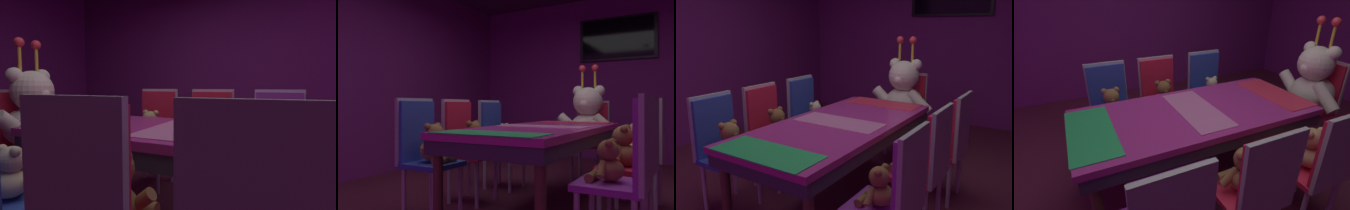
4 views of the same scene
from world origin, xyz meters
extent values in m
cube|color=#721E72|center=(0.00, 3.20, 1.40)|extent=(5.20, 0.12, 2.80)
cube|color=#721E72|center=(-2.60, 0.00, 1.40)|extent=(0.12, 6.40, 2.80)
cube|color=#B22D8C|center=(0.00, 0.00, 0.71)|extent=(0.90, 2.00, 0.05)
cube|color=#33333F|center=(0.00, 0.00, 0.64)|extent=(0.88, 1.96, 0.10)
cylinder|color=#4C3826|center=(0.38, 0.90, 0.34)|extent=(0.07, 0.07, 0.69)
cylinder|color=#4C3826|center=(0.38, -0.90, 0.34)|extent=(0.07, 0.07, 0.69)
cylinder|color=#4C3826|center=(-0.38, 0.90, 0.34)|extent=(0.07, 0.07, 0.69)
cylinder|color=#4C3826|center=(-0.38, -0.90, 0.34)|extent=(0.07, 0.07, 0.69)
cube|color=green|center=(0.00, -0.85, 0.74)|extent=(0.77, 0.32, 0.01)
cube|color=pink|center=(0.00, 0.00, 0.74)|extent=(0.77, 0.32, 0.01)
cube|color=#E52D4C|center=(0.00, 0.85, 0.74)|extent=(0.77, 0.32, 0.01)
cube|color=#2D47B2|center=(-0.72, -0.58, 0.44)|extent=(0.40, 0.40, 0.04)
cube|color=#2D47B2|center=(-0.90, -0.58, 0.71)|extent=(0.05, 0.38, 0.50)
cube|color=#B2B2B7|center=(-0.92, -0.58, 0.71)|extent=(0.03, 0.41, 0.55)
cylinder|color=#B2B2B7|center=(-0.56, -0.42, 0.21)|extent=(0.04, 0.04, 0.42)
cylinder|color=#B2B2B7|center=(-0.56, -0.74, 0.21)|extent=(0.04, 0.04, 0.42)
cylinder|color=#B2B2B7|center=(-0.88, -0.42, 0.21)|extent=(0.04, 0.04, 0.42)
cylinder|color=#B2B2B7|center=(-0.88, -0.74, 0.21)|extent=(0.04, 0.04, 0.42)
ellipsoid|color=olive|center=(-0.72, -0.58, 0.55)|extent=(0.20, 0.20, 0.16)
sphere|color=olive|center=(-0.70, -0.58, 0.69)|extent=(0.16, 0.16, 0.16)
sphere|color=#AE7747|center=(-0.65, -0.58, 0.68)|extent=(0.06, 0.06, 0.06)
sphere|color=olive|center=(-0.72, -0.52, 0.75)|extent=(0.06, 0.06, 0.06)
sphere|color=olive|center=(-0.72, -0.64, 0.75)|extent=(0.06, 0.06, 0.06)
cylinder|color=olive|center=(-0.68, -0.48, 0.56)|extent=(0.06, 0.14, 0.13)
cylinder|color=olive|center=(-0.68, -0.68, 0.56)|extent=(0.06, 0.14, 0.13)
cylinder|color=olive|center=(-0.59, -0.53, 0.49)|extent=(0.07, 0.15, 0.07)
cylinder|color=olive|center=(-0.59, -0.63, 0.49)|extent=(0.07, 0.15, 0.07)
cube|color=red|center=(-0.72, -0.02, 0.44)|extent=(0.40, 0.40, 0.04)
cube|color=red|center=(-0.90, -0.02, 0.71)|extent=(0.05, 0.38, 0.50)
cube|color=#B2B2B7|center=(-0.92, -0.02, 0.71)|extent=(0.03, 0.41, 0.55)
cylinder|color=#B2B2B7|center=(-0.56, 0.14, 0.21)|extent=(0.04, 0.04, 0.42)
cylinder|color=#B2B2B7|center=(-0.56, -0.18, 0.21)|extent=(0.04, 0.04, 0.42)
cylinder|color=#B2B2B7|center=(-0.88, 0.14, 0.21)|extent=(0.04, 0.04, 0.42)
cylinder|color=#B2B2B7|center=(-0.88, -0.18, 0.21)|extent=(0.04, 0.04, 0.42)
ellipsoid|color=brown|center=(-0.72, -0.02, 0.55)|extent=(0.20, 0.20, 0.16)
sphere|color=brown|center=(-0.70, -0.02, 0.69)|extent=(0.16, 0.16, 0.16)
sphere|color=#99663C|center=(-0.65, -0.02, 0.68)|extent=(0.06, 0.06, 0.06)
sphere|color=brown|center=(-0.72, 0.04, 0.75)|extent=(0.06, 0.06, 0.06)
sphere|color=brown|center=(-0.72, -0.08, 0.75)|extent=(0.06, 0.06, 0.06)
cylinder|color=brown|center=(-0.68, 0.08, 0.56)|extent=(0.06, 0.14, 0.13)
cylinder|color=brown|center=(-0.68, -0.12, 0.56)|extent=(0.06, 0.14, 0.13)
cylinder|color=brown|center=(-0.59, 0.03, 0.49)|extent=(0.07, 0.15, 0.07)
cylinder|color=brown|center=(-0.59, -0.07, 0.49)|extent=(0.07, 0.15, 0.07)
cube|color=#2D47B2|center=(-0.72, 0.59, 0.44)|extent=(0.40, 0.40, 0.04)
cube|color=#2D47B2|center=(-0.90, 0.59, 0.71)|extent=(0.05, 0.38, 0.50)
cube|color=#B2B2B7|center=(-0.92, 0.59, 0.71)|extent=(0.03, 0.41, 0.55)
cylinder|color=#B2B2B7|center=(-0.56, 0.75, 0.21)|extent=(0.04, 0.04, 0.42)
cylinder|color=#B2B2B7|center=(-0.56, 0.43, 0.21)|extent=(0.04, 0.04, 0.42)
cylinder|color=#B2B2B7|center=(-0.88, 0.75, 0.21)|extent=(0.04, 0.04, 0.42)
cylinder|color=#B2B2B7|center=(-0.88, 0.43, 0.21)|extent=(0.04, 0.04, 0.42)
ellipsoid|color=beige|center=(-0.72, 0.59, 0.53)|extent=(0.16, 0.16, 0.13)
sphere|color=beige|center=(-0.71, 0.59, 0.65)|extent=(0.13, 0.13, 0.13)
sphere|color=#FDDCAD|center=(-0.66, 0.59, 0.64)|extent=(0.05, 0.05, 0.05)
sphere|color=beige|center=(-0.72, 0.64, 0.70)|extent=(0.05, 0.05, 0.05)
sphere|color=beige|center=(-0.72, 0.54, 0.70)|extent=(0.05, 0.05, 0.05)
cylinder|color=beige|center=(-0.69, 0.68, 0.55)|extent=(0.05, 0.12, 0.11)
cylinder|color=beige|center=(-0.69, 0.51, 0.55)|extent=(0.05, 0.12, 0.11)
cylinder|color=beige|center=(-0.62, 0.64, 0.49)|extent=(0.06, 0.12, 0.06)
cylinder|color=beige|center=(-0.62, 0.55, 0.49)|extent=(0.06, 0.12, 0.06)
cube|color=purple|center=(0.71, -0.59, 0.44)|extent=(0.40, 0.40, 0.04)
cube|color=purple|center=(0.89, -0.59, 0.71)|extent=(0.05, 0.38, 0.50)
cube|color=#B2B2B7|center=(0.91, -0.59, 0.71)|extent=(0.03, 0.41, 0.55)
ellipsoid|color=brown|center=(0.71, -0.59, 0.53)|extent=(0.16, 0.16, 0.13)
sphere|color=brown|center=(0.69, -0.59, 0.65)|extent=(0.13, 0.13, 0.13)
sphere|color=#99663C|center=(0.65, -0.59, 0.64)|extent=(0.05, 0.05, 0.05)
sphere|color=brown|center=(0.71, -0.64, 0.70)|extent=(0.05, 0.05, 0.05)
sphere|color=brown|center=(0.71, -0.54, 0.70)|extent=(0.05, 0.05, 0.05)
cylinder|color=brown|center=(0.68, -0.67, 0.54)|extent=(0.04, 0.11, 0.11)
cylinder|color=brown|center=(0.68, -0.51, 0.54)|extent=(0.04, 0.11, 0.11)
cylinder|color=brown|center=(0.60, -0.64, 0.49)|extent=(0.06, 0.12, 0.06)
cylinder|color=brown|center=(0.60, -0.55, 0.49)|extent=(0.06, 0.12, 0.06)
cube|color=red|center=(0.69, 0.00, 0.44)|extent=(0.40, 0.40, 0.04)
cube|color=red|center=(0.87, 0.00, 0.71)|extent=(0.05, 0.38, 0.50)
cube|color=#B2B2B7|center=(0.89, 0.00, 0.71)|extent=(0.03, 0.41, 0.55)
cylinder|color=#B2B2B7|center=(0.85, 0.16, 0.21)|extent=(0.04, 0.04, 0.42)
cylinder|color=#B2B2B7|center=(0.85, -0.16, 0.21)|extent=(0.04, 0.04, 0.42)
cylinder|color=#B2B2B7|center=(0.53, 0.16, 0.21)|extent=(0.04, 0.04, 0.42)
cylinder|color=#B2B2B7|center=(0.53, -0.16, 0.21)|extent=(0.04, 0.04, 0.42)
ellipsoid|color=olive|center=(0.69, 0.00, 0.55)|extent=(0.20, 0.20, 0.16)
sphere|color=olive|center=(0.67, 0.00, 0.69)|extent=(0.16, 0.16, 0.16)
sphere|color=#AE7747|center=(0.62, 0.00, 0.68)|extent=(0.06, 0.06, 0.06)
sphere|color=olive|center=(0.69, -0.06, 0.75)|extent=(0.06, 0.06, 0.06)
sphere|color=olive|center=(0.69, 0.06, 0.75)|extent=(0.06, 0.06, 0.06)
cylinder|color=olive|center=(0.65, -0.10, 0.56)|extent=(0.05, 0.14, 0.13)
cylinder|color=olive|center=(0.65, 0.10, 0.56)|extent=(0.05, 0.14, 0.13)
cylinder|color=olive|center=(0.56, -0.05, 0.49)|extent=(0.07, 0.15, 0.07)
cylinder|color=olive|center=(0.56, 0.05, 0.49)|extent=(0.07, 0.15, 0.07)
cube|color=red|center=(0.70, 0.58, 0.44)|extent=(0.40, 0.40, 0.04)
cube|color=red|center=(0.88, 0.58, 0.71)|extent=(0.05, 0.38, 0.50)
cube|color=#B2B2B7|center=(0.90, 0.58, 0.71)|extent=(0.03, 0.41, 0.55)
cylinder|color=#B2B2B7|center=(0.86, 0.74, 0.21)|extent=(0.04, 0.04, 0.42)
cylinder|color=#B2B2B7|center=(0.86, 0.42, 0.21)|extent=(0.04, 0.04, 0.42)
cylinder|color=#B2B2B7|center=(0.54, 0.74, 0.21)|extent=(0.04, 0.04, 0.42)
cylinder|color=#B2B2B7|center=(0.54, 0.42, 0.21)|extent=(0.04, 0.04, 0.42)
ellipsoid|color=tan|center=(0.70, 0.58, 0.55)|extent=(0.20, 0.20, 0.16)
sphere|color=tan|center=(0.68, 0.58, 0.69)|extent=(0.16, 0.16, 0.16)
sphere|color=tan|center=(0.62, 0.58, 0.68)|extent=(0.06, 0.06, 0.06)
sphere|color=tan|center=(0.70, 0.52, 0.75)|extent=(0.06, 0.06, 0.06)
sphere|color=tan|center=(0.70, 0.64, 0.75)|extent=(0.06, 0.06, 0.06)
cylinder|color=tan|center=(0.65, 0.48, 0.56)|extent=(0.05, 0.14, 0.13)
cylinder|color=tan|center=(0.65, 0.68, 0.56)|extent=(0.05, 0.14, 0.13)
cylinder|color=tan|center=(0.57, 0.53, 0.49)|extent=(0.07, 0.15, 0.07)
cylinder|color=tan|center=(0.57, 0.63, 0.49)|extent=(0.07, 0.15, 0.07)
cube|color=red|center=(0.00, 1.42, 0.44)|extent=(0.40, 0.40, 0.04)
cube|color=red|center=(0.00, 1.60, 0.71)|extent=(0.38, 0.05, 0.50)
cube|color=#B2B2B7|center=(0.00, 1.62, 0.71)|extent=(0.41, 0.03, 0.55)
cylinder|color=#B2B2B7|center=(0.16, 1.58, 0.21)|extent=(0.04, 0.04, 0.42)
cylinder|color=#B2B2B7|center=(0.16, 1.26, 0.21)|extent=(0.04, 0.04, 0.42)
cylinder|color=#B2B2B7|center=(-0.16, 1.58, 0.21)|extent=(0.04, 0.04, 0.42)
cylinder|color=#B2B2B7|center=(-0.16, 1.26, 0.21)|extent=(0.04, 0.04, 0.42)
ellipsoid|color=silver|center=(0.00, 1.42, 0.65)|extent=(0.44, 0.44, 0.35)
sphere|color=silver|center=(0.00, 1.38, 0.97)|extent=(0.35, 0.35, 0.35)
sphere|color=white|center=(0.00, 1.26, 0.95)|extent=(0.13, 0.13, 0.13)
sphere|color=silver|center=(0.13, 1.42, 1.11)|extent=(0.13, 0.13, 0.13)
sphere|color=silver|center=(-0.13, 1.42, 1.11)|extent=(0.13, 0.13, 0.13)
cylinder|color=silver|center=(0.22, 1.33, 0.69)|extent=(0.31, 0.12, 0.29)
cylinder|color=silver|center=(-0.22, 1.33, 0.69)|extent=(0.31, 0.12, 0.29)
cylinder|color=silver|center=(0.12, 1.13, 0.54)|extent=(0.33, 0.15, 0.15)
cylinder|color=silver|center=(-0.12, 1.13, 0.54)|extent=(0.33, 0.15, 0.15)
cylinder|color=gold|center=(0.08, 1.42, 1.27)|extent=(0.03, 0.03, 0.24)
sphere|color=#E5333F|center=(0.08, 1.42, 1.38)|extent=(0.08, 0.08, 0.08)
cylinder|color=gold|center=(-0.08, 1.42, 1.27)|extent=(0.03, 0.03, 0.24)
sphere|color=#E5333F|center=(-0.08, 1.42, 1.38)|extent=(0.08, 0.08, 0.08)
cube|color=black|center=(0.00, 3.11, 2.05)|extent=(1.25, 0.05, 0.72)
cube|color=black|center=(0.00, 3.08, 2.05)|extent=(1.15, 0.01, 0.65)
camera|label=1|loc=(-1.47, -0.60, 1.01)|focal=26.32mm
camera|label=2|loc=(1.17, -2.66, 0.92)|focal=35.83mm
camera|label=3|loc=(1.56, -2.33, 1.55)|focal=36.36mm
camera|label=4|loc=(1.64, -0.90, 1.66)|focal=26.46mm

